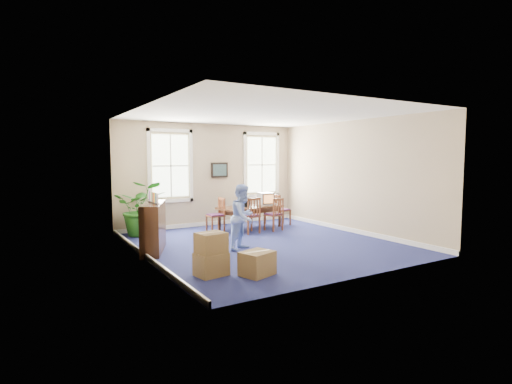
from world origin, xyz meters
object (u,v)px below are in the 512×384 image
chair_near_left (250,215)px  potted_plant (142,208)px  conference_table (250,217)px  crt_tv (266,199)px  man (243,217)px  credenza (153,227)px  cardboard_boxes (219,250)px

chair_near_left → potted_plant: bearing=-29.5°
potted_plant → conference_table: bearing=-10.4°
crt_tv → man: man is taller
chair_near_left → credenza: bearing=9.8°
potted_plant → credenza: bearing=-98.2°
conference_table → credenza: 3.71m
crt_tv → chair_near_left: size_ratio=0.46×
conference_table → potted_plant: size_ratio=1.30×
crt_tv → chair_near_left: 1.27m
cardboard_boxes → credenza: bearing=103.8°
crt_tv → credenza: size_ratio=0.32×
chair_near_left → potted_plant: (-2.71, 1.25, 0.25)m
man → potted_plant: size_ratio=1.01×
conference_table → chair_near_left: chair_near_left is taller
credenza → chair_near_left: bearing=38.6°
chair_near_left → man: 2.02m
conference_table → crt_tv: bearing=-3.9°
man → cardboard_boxes: man is taller
man → credenza: size_ratio=1.06×
credenza → cardboard_boxes: 2.36m
chair_near_left → cardboard_boxes: bearing=46.6°
crt_tv → chair_near_left: bearing=-137.4°
crt_tv → credenza: credenza is taller
credenza → cardboard_boxes: (0.56, -2.29, -0.15)m
credenza → crt_tv: bearing=44.6°
chair_near_left → cardboard_boxes: (-2.44, -3.07, -0.09)m
conference_table → credenza: credenza is taller
conference_table → crt_tv: (0.58, 0.04, 0.53)m
cardboard_boxes → crt_tv: bearing=47.8°
man → cardboard_boxes: (-1.30, -1.41, -0.35)m
man → potted_plant: man is taller
man → cardboard_boxes: size_ratio=1.05×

